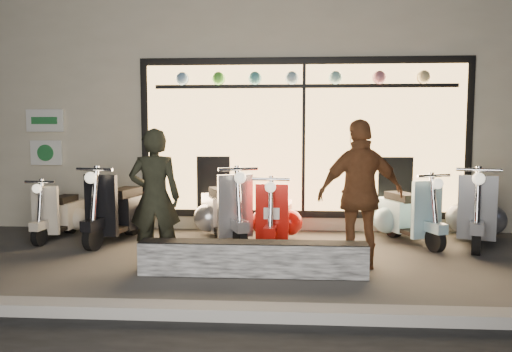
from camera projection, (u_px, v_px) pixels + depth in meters
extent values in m
plane|color=#383533|center=(245.00, 260.00, 6.49)|extent=(40.00, 40.00, 0.00)
cube|color=slate|center=(226.00, 312.00, 4.50)|extent=(40.00, 0.25, 0.12)
cube|color=beige|center=(264.00, 116.00, 11.27)|extent=(10.00, 6.00, 4.00)
cube|color=black|center=(265.00, 21.00, 11.07)|extent=(10.20, 6.20, 0.20)
cube|color=black|center=(304.00, 138.00, 8.26)|extent=(5.45, 0.06, 2.65)
cube|color=#FFBF6B|center=(304.00, 138.00, 8.22)|extent=(5.20, 0.04, 2.40)
cube|color=black|center=(304.00, 86.00, 8.10)|extent=(4.90, 0.06, 0.06)
cube|color=white|center=(45.00, 121.00, 8.50)|extent=(0.65, 0.04, 0.38)
cube|color=white|center=(46.00, 153.00, 8.55)|extent=(0.55, 0.04, 0.42)
cube|color=black|center=(253.00, 258.00, 5.82)|extent=(2.65, 0.28, 0.40)
cylinder|color=black|center=(240.00, 239.00, 6.91)|extent=(0.25, 0.39, 0.37)
cylinder|color=black|center=(220.00, 225.00, 7.94)|extent=(0.27, 0.40, 0.37)
cube|color=#A7A6AB|center=(235.00, 206.00, 7.08)|extent=(0.50, 0.27, 0.90)
cube|color=#A7A6AB|center=(221.00, 211.00, 7.82)|extent=(0.72, 0.89, 0.51)
cube|color=black|center=(223.00, 193.00, 7.68)|extent=(0.52, 0.69, 0.13)
sphere|color=#FFF2CC|center=(240.00, 178.00, 6.82)|extent=(0.22, 0.22, 0.16)
cylinder|color=black|center=(270.00, 244.00, 6.71)|extent=(0.12, 0.34, 0.33)
cylinder|color=black|center=(277.00, 229.00, 7.68)|extent=(0.14, 0.34, 0.33)
cube|color=#B1120B|center=(272.00, 213.00, 6.88)|extent=(0.46, 0.10, 0.81)
cube|color=#B1120B|center=(277.00, 217.00, 7.56)|extent=(0.46, 0.72, 0.45)
cube|color=black|center=(276.00, 200.00, 7.44)|extent=(0.31, 0.57, 0.12)
sphere|color=#FFF2CC|center=(270.00, 187.00, 6.63)|extent=(0.16, 0.16, 0.15)
cylinder|color=black|center=(93.00, 238.00, 6.99)|extent=(0.18, 0.38, 0.37)
cylinder|color=black|center=(132.00, 224.00, 8.04)|extent=(0.20, 0.39, 0.37)
cube|color=black|center=(101.00, 205.00, 7.17)|extent=(0.51, 0.18, 0.89)
cube|color=black|center=(128.00, 211.00, 7.91)|extent=(0.60, 0.84, 0.50)
cube|color=black|center=(124.00, 192.00, 7.78)|extent=(0.42, 0.66, 0.13)
sphere|color=#FFF2CC|center=(91.00, 178.00, 6.90)|extent=(0.19, 0.19, 0.16)
cylinder|color=black|center=(39.00, 236.00, 7.27)|extent=(0.11, 0.31, 0.30)
cylinder|color=black|center=(70.00, 224.00, 8.15)|extent=(0.13, 0.31, 0.30)
cube|color=beige|center=(45.00, 210.00, 7.43)|extent=(0.41, 0.09, 0.73)
cube|color=beige|center=(67.00, 214.00, 8.05)|extent=(0.42, 0.65, 0.41)
cube|color=black|center=(64.00, 199.00, 7.94)|extent=(0.29, 0.52, 0.11)
sphere|color=#FFF2CC|center=(37.00, 189.00, 7.20)|extent=(0.14, 0.14, 0.13)
cylinder|color=black|center=(435.00, 240.00, 6.92)|extent=(0.22, 0.36, 0.34)
cylinder|color=black|center=(394.00, 226.00, 7.87)|extent=(0.24, 0.36, 0.34)
cube|color=#8AB7C4|center=(427.00, 209.00, 7.08)|extent=(0.46, 0.24, 0.83)
cube|color=#8AB7C4|center=(398.00, 214.00, 7.76)|extent=(0.66, 0.81, 0.47)
cube|color=black|center=(402.00, 197.00, 7.64)|extent=(0.47, 0.63, 0.12)
sphere|color=#FFF2CC|center=(438.00, 184.00, 6.83)|extent=(0.20, 0.20, 0.15)
cylinder|color=black|center=(476.00, 241.00, 6.75)|extent=(0.23, 0.39, 0.37)
cylinder|color=black|center=(475.00, 227.00, 7.76)|extent=(0.25, 0.40, 0.37)
cube|color=#57595F|center=(477.00, 208.00, 6.93)|extent=(0.50, 0.24, 0.90)
cube|color=#57595F|center=(476.00, 213.00, 7.64)|extent=(0.69, 0.88, 0.51)
cube|color=black|center=(477.00, 194.00, 7.51)|extent=(0.50, 0.68, 0.13)
sphere|color=#FFF2CC|center=(479.00, 179.00, 6.66)|extent=(0.21, 0.21, 0.16)
imported|color=black|center=(155.00, 198.00, 6.18)|extent=(0.68, 0.49, 1.72)
imported|color=brown|center=(361.00, 195.00, 6.06)|extent=(1.14, 0.66, 1.83)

